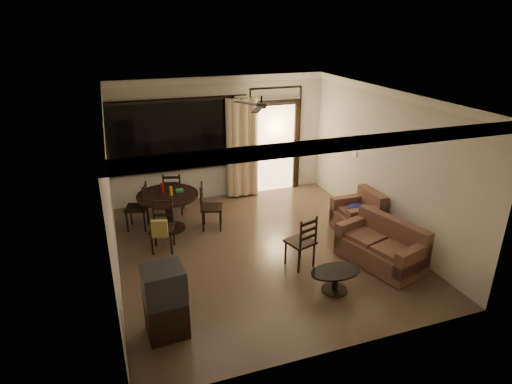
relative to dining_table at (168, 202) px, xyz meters
name	(u,v)px	position (x,y,z in m)	size (l,w,h in m)	color
ground	(261,249)	(1.45, -1.39, -0.60)	(5.50, 5.50, 0.00)	#7F6651
room_shell	(259,128)	(2.04, 0.39, 1.23)	(5.50, 6.70, 5.50)	beige
dining_table	(168,202)	(0.00, 0.00, 0.00)	(1.21, 1.21, 0.98)	black
dining_chair_west	(138,215)	(-0.59, 0.23, -0.31)	(0.52, 0.52, 0.95)	black
dining_chair_east	(211,215)	(0.80, -0.24, -0.31)	(0.52, 0.52, 0.95)	black
dining_chair_south	(163,235)	(-0.24, -0.82, -0.29)	(0.52, 0.56, 0.95)	black
dining_chair_north	(174,201)	(0.22, 0.75, -0.31)	(0.52, 0.52, 0.95)	black
tv_cabinet	(165,302)	(-0.50, -3.10, -0.09)	(0.57, 0.51, 1.01)	black
sofa	(382,247)	(3.26, -2.51, -0.29)	(1.13, 1.59, 0.76)	#4E2924
armchair	(359,215)	(3.55, -1.31, -0.26)	(0.80, 0.80, 0.80)	#4E2924
coffee_table	(335,277)	(2.10, -2.97, -0.36)	(0.82, 0.49, 0.36)	black
side_chair	(300,251)	(1.90, -2.12, -0.31)	(0.53, 0.53, 0.95)	black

